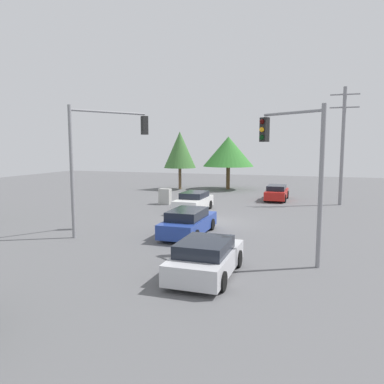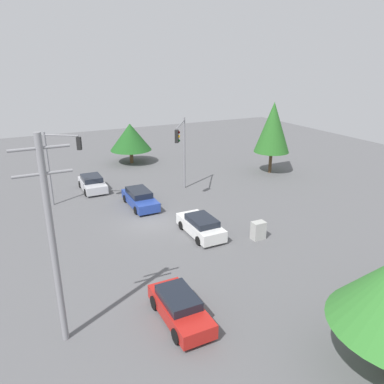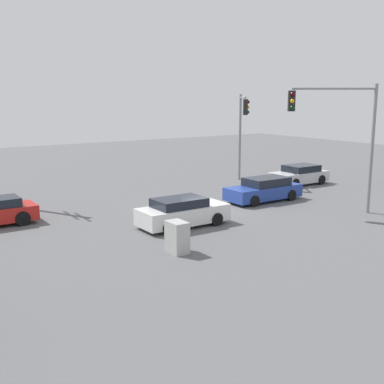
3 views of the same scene
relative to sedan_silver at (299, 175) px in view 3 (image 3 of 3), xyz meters
name	(u,v)px [view 3 (image 3 of 3)]	position (x,y,z in m)	size (l,w,h in m)	color
ground_plane	(210,207)	(2.29, -9.56, -0.67)	(80.00, 80.00, 0.00)	#5B5B5E
sedan_silver	(299,175)	(0.00, 0.00, 0.00)	(2.06, 4.23, 1.37)	silver
sedan_white	(182,212)	(4.79, -13.04, 0.01)	(1.94, 4.43, 1.40)	silver
sedan_blue	(264,190)	(2.72, -5.87, 0.01)	(1.96, 4.76, 1.40)	#233D93
traffic_signal_main	(242,123)	(-2.92, -2.93, 3.61)	(2.71, 1.87, 6.32)	gray
traffic_signal_cross	(341,125)	(7.20, -4.76, 4.01)	(2.69, 3.92, 6.80)	gray
electrical_cabinet	(177,237)	(8.06, -15.41, -0.03)	(0.93, 0.64, 1.28)	#B2B2AD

